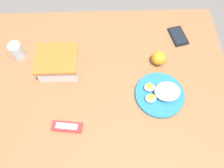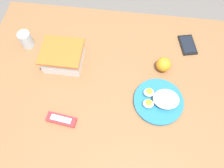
{
  "view_description": "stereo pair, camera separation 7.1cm",
  "coord_description": "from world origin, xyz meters",
  "px_view_note": "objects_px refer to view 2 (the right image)",
  "views": [
    {
      "loc": [
        0.03,
        -0.49,
        1.7
      ],
      "look_at": [
        0.04,
        -0.03,
        0.79
      ],
      "focal_mm": 35.0,
      "sensor_mm": 36.0,
      "label": 1
    },
    {
      "loc": [
        0.1,
        -0.49,
        1.7
      ],
      "look_at": [
        0.04,
        -0.03,
        0.79
      ],
      "focal_mm": 35.0,
      "sensor_mm": 36.0,
      "label": 2
    }
  ],
  "objects_px": {
    "drinking_glass": "(26,40)",
    "food_container": "(63,57)",
    "orange_fruit": "(163,65)",
    "cell_phone": "(188,45)",
    "rice_plate": "(160,100)",
    "candy_bar": "(61,120)"
  },
  "relations": [
    {
      "from": "rice_plate",
      "to": "drinking_glass",
      "type": "bearing_deg",
      "value": 160.68
    },
    {
      "from": "food_container",
      "to": "rice_plate",
      "type": "height_order",
      "value": "food_container"
    },
    {
      "from": "orange_fruit",
      "to": "drinking_glass",
      "type": "height_order",
      "value": "drinking_glass"
    },
    {
      "from": "food_container",
      "to": "cell_phone",
      "type": "height_order",
      "value": "food_container"
    },
    {
      "from": "food_container",
      "to": "candy_bar",
      "type": "xyz_separation_m",
      "value": [
        0.05,
        -0.3,
        -0.03
      ]
    },
    {
      "from": "candy_bar",
      "to": "food_container",
      "type": "bearing_deg",
      "value": 100.08
    },
    {
      "from": "drinking_glass",
      "to": "food_container",
      "type": "bearing_deg",
      "value": -20.93
    },
    {
      "from": "rice_plate",
      "to": "drinking_glass",
      "type": "height_order",
      "value": "drinking_glass"
    },
    {
      "from": "orange_fruit",
      "to": "candy_bar",
      "type": "height_order",
      "value": "orange_fruit"
    },
    {
      "from": "candy_bar",
      "to": "cell_phone",
      "type": "xyz_separation_m",
      "value": [
        0.57,
        0.48,
        -0.0
      ]
    },
    {
      "from": "food_container",
      "to": "rice_plate",
      "type": "distance_m",
      "value": 0.51
    },
    {
      "from": "rice_plate",
      "to": "cell_phone",
      "type": "distance_m",
      "value": 0.37
    },
    {
      "from": "candy_bar",
      "to": "cell_phone",
      "type": "relative_size",
      "value": 0.98
    },
    {
      "from": "food_container",
      "to": "orange_fruit",
      "type": "xyz_separation_m",
      "value": [
        0.49,
        0.02,
        -0.01
      ]
    },
    {
      "from": "orange_fruit",
      "to": "cell_phone",
      "type": "distance_m",
      "value": 0.21
    },
    {
      "from": "orange_fruit",
      "to": "food_container",
      "type": "bearing_deg",
      "value": -177.37
    },
    {
      "from": "rice_plate",
      "to": "drinking_glass",
      "type": "distance_m",
      "value": 0.74
    },
    {
      "from": "rice_plate",
      "to": "candy_bar",
      "type": "height_order",
      "value": "rice_plate"
    },
    {
      "from": "orange_fruit",
      "to": "cell_phone",
      "type": "bearing_deg",
      "value": 50.62
    },
    {
      "from": "cell_phone",
      "to": "drinking_glass",
      "type": "relative_size",
      "value": 1.57
    },
    {
      "from": "rice_plate",
      "to": "candy_bar",
      "type": "relative_size",
      "value": 1.67
    },
    {
      "from": "rice_plate",
      "to": "drinking_glass",
      "type": "xyz_separation_m",
      "value": [
        -0.7,
        0.24,
        0.02
      ]
    }
  ]
}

